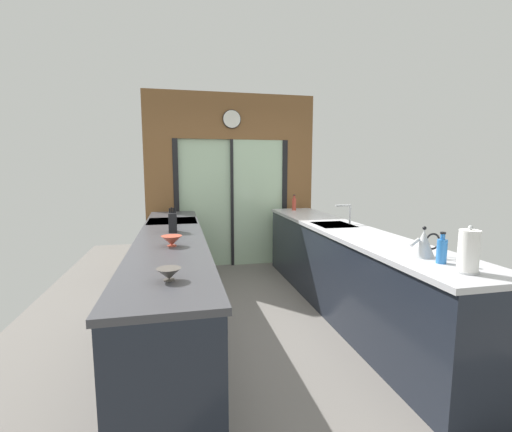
{
  "coord_description": "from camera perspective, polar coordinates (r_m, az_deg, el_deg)",
  "views": [
    {
      "loc": [
        -0.82,
        -3.13,
        1.55
      ],
      "look_at": [
        0.05,
        0.85,
        1.0
      ],
      "focal_mm": 24.7,
      "sensor_mm": 36.0,
      "label": 1
    }
  ],
  "objects": [
    {
      "name": "sink_faucet",
      "position": [
        4.15,
        14.55,
        0.84
      ],
      "size": [
        0.19,
        0.02,
        0.23
      ],
      "color": "#B7BABC",
      "rests_on": "right_counter_run"
    },
    {
      "name": "knife_block",
      "position": [
        3.62,
        -13.33,
        -0.96
      ],
      "size": [
        0.08,
        0.14,
        0.25
      ],
      "color": "black",
      "rests_on": "left_counter_run"
    },
    {
      "name": "mixing_bowl_near",
      "position": [
        2.08,
        -13.92,
        -9.08
      ],
      "size": [
        0.14,
        0.14,
        0.07
      ],
      "color": "#514C47",
      "rests_on": "left_counter_run"
    },
    {
      "name": "soap_bottle_far",
      "position": [
        5.39,
        6.19,
        2.0
      ],
      "size": [
        0.06,
        0.06,
        0.24
      ],
      "color": "#B23D2D",
      "rests_on": "right_counter_run"
    },
    {
      "name": "mixing_bowl_far",
      "position": [
        2.97,
        -13.49,
        -3.9
      ],
      "size": [
        0.17,
        0.17,
        0.09
      ],
      "color": "#BC4C38",
      "rests_on": "left_counter_run"
    },
    {
      "name": "kettle",
      "position": [
        2.81,
        25.53,
        -3.98
      ],
      "size": [
        0.25,
        0.16,
        0.22
      ],
      "color": "#B7BABC",
      "rests_on": "right_counter_run"
    },
    {
      "name": "ground_plane",
      "position": [
        4.12,
        0.05,
        -14.57
      ],
      "size": [
        5.04,
        7.6,
        0.02
      ],
      "primitive_type": "cube",
      "color": "slate"
    },
    {
      "name": "paper_towel_roll",
      "position": [
        2.51,
        31.18,
        -4.95
      ],
      "size": [
        0.14,
        0.14,
        0.29
      ],
      "color": "#B7BABC",
      "rests_on": "right_counter_run"
    },
    {
      "name": "oven_range",
      "position": [
        4.51,
        -13.2,
        -6.58
      ],
      "size": [
        0.6,
        0.6,
        0.92
      ],
      "color": "#B7BABC",
      "rests_on": "ground_plane"
    },
    {
      "name": "back_wall_unit",
      "position": [
        5.59,
        -3.96,
        7.39
      ],
      "size": [
        2.64,
        0.12,
        2.7
      ],
      "color": "brown",
      "rests_on": "ground_plane"
    },
    {
      "name": "left_counter_run",
      "position": [
        3.43,
        -13.46,
        -10.97
      ],
      "size": [
        0.62,
        3.8,
        0.92
      ],
      "color": "#1E232D",
      "rests_on": "ground_plane"
    },
    {
      "name": "soap_bottle_near",
      "position": [
        2.68,
        27.87,
        -4.93
      ],
      "size": [
        0.07,
        0.07,
        0.21
      ],
      "color": "#286BB7",
      "rests_on": "right_counter_run"
    },
    {
      "name": "right_counter_run",
      "position": [
        3.99,
        14.02,
        -8.37
      ],
      "size": [
        0.62,
        3.8,
        0.92
      ],
      "color": "#1E232D",
      "rests_on": "ground_plane"
    }
  ]
}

